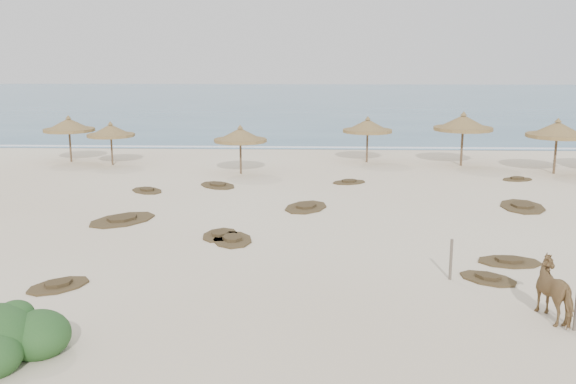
# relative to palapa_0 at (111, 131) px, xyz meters

# --- Properties ---
(ground) EXTENTS (160.00, 160.00, 0.00)m
(ground) POSITION_rel_palapa_0_xyz_m (11.42, -18.31, -2.00)
(ground) COLOR beige
(ground) RESTS_ON ground
(ocean) EXTENTS (200.00, 100.00, 0.01)m
(ocean) POSITION_rel_palapa_0_xyz_m (11.42, 56.69, -1.99)
(ocean) COLOR #275776
(ocean) RESTS_ON ground
(foam_line) EXTENTS (70.00, 0.60, 0.01)m
(foam_line) POSITION_rel_palapa_0_xyz_m (11.42, 7.69, -1.99)
(foam_line) COLOR white
(foam_line) RESTS_ON ground
(palapa_0) EXTENTS (2.89, 2.89, 2.58)m
(palapa_0) POSITION_rel_palapa_0_xyz_m (0.00, 0.00, 0.00)
(palapa_0) COLOR brown
(palapa_0) RESTS_ON ground
(palapa_1) EXTENTS (3.97, 3.97, 2.83)m
(palapa_1) POSITION_rel_palapa_0_xyz_m (-2.86, 1.05, 0.20)
(palapa_1) COLOR brown
(palapa_1) RESTS_ON ground
(palapa_2) EXTENTS (3.38, 3.38, 2.68)m
(palapa_2) POSITION_rel_palapa_0_xyz_m (7.88, -2.59, 0.08)
(palapa_2) COLOR brown
(palapa_2) RESTS_ON ground
(palapa_3) EXTENTS (3.30, 3.30, 2.79)m
(palapa_3) POSITION_rel_palapa_0_xyz_m (15.08, 1.52, 0.17)
(palapa_3) COLOR brown
(palapa_3) RESTS_ON ground
(palapa_4) EXTENTS (3.80, 3.80, 3.18)m
(palapa_4) POSITION_rel_palapa_0_xyz_m (20.49, 0.50, 0.47)
(palapa_4) COLOR brown
(palapa_4) RESTS_ON ground
(palapa_5) EXTENTS (3.51, 3.51, 3.06)m
(palapa_5) POSITION_rel_palapa_0_xyz_m (24.98, -1.92, 0.37)
(palapa_5) COLOR brown
(palapa_5) RESTS_ON ground
(horse) EXTENTS (1.14, 1.84, 1.45)m
(horse) POSITION_rel_palapa_0_xyz_m (17.77, -21.90, -1.27)
(horse) COLOR olive
(horse) RESTS_ON ground
(fence_post_near) EXTENTS (0.09, 0.09, 1.03)m
(fence_post_near) POSITION_rel_palapa_0_xyz_m (17.95, -22.58, -1.48)
(fence_post_near) COLOR brown
(fence_post_near) RESTS_ON ground
(fence_post_far) EXTENTS (0.12, 0.12, 1.21)m
(fence_post_far) POSITION_rel_palapa_0_xyz_m (15.76, -19.15, -1.39)
(fence_post_far) COLOR brown
(fence_post_far) RESTS_ON ground
(scrub_1) EXTENTS (3.21, 3.46, 0.16)m
(scrub_1) POSITION_rel_palapa_0_xyz_m (4.35, -12.86, -1.95)
(scrub_1) COLOR #4F3E22
(scrub_1) RESTS_ON ground
(scrub_2) EXTENTS (1.43, 2.00, 0.16)m
(scrub_2) POSITION_rel_palapa_0_xyz_m (8.47, -14.88, -1.95)
(scrub_2) COLOR #4F3E22
(scrub_2) RESTS_ON ground
(scrub_3) EXTENTS (2.43, 2.95, 0.16)m
(scrub_3) POSITION_rel_palapa_0_xyz_m (11.51, -10.46, -1.95)
(scrub_3) COLOR #4F3E22
(scrub_3) RESTS_ON ground
(scrub_4) EXTENTS (2.05, 1.42, 0.16)m
(scrub_4) POSITION_rel_palapa_0_xyz_m (17.93, -17.57, -1.95)
(scrub_4) COLOR #4F3E22
(scrub_4) RESTS_ON ground
(scrub_5) EXTENTS (2.17, 3.02, 0.16)m
(scrub_5) POSITION_rel_palapa_0_xyz_m (20.72, -10.01, -1.95)
(scrub_5) COLOR #4F3E22
(scrub_5) RESTS_ON ground
(scrub_6) EXTENTS (2.18, 2.23, 0.16)m
(scrub_6) POSITION_rel_palapa_0_xyz_m (3.92, -7.34, -1.95)
(scrub_6) COLOR #4F3E22
(scrub_6) RESTS_ON ground
(scrub_7) EXTENTS (2.10, 1.80, 0.16)m
(scrub_7) POSITION_rel_palapa_0_xyz_m (13.65, -4.92, -1.95)
(scrub_7) COLOR #4F3E22
(scrub_7) RESTS_ON ground
(scrub_9) EXTENTS (1.71, 2.31, 0.16)m
(scrub_9) POSITION_rel_palapa_0_xyz_m (9.00, -15.45, -1.95)
(scrub_9) COLOR #4F3E22
(scrub_9) RESTS_ON ground
(scrub_10) EXTENTS (1.90, 1.54, 0.16)m
(scrub_10) POSITION_rel_palapa_0_xyz_m (22.42, -3.83, -1.95)
(scrub_10) COLOR #4F3E22
(scrub_10) RESTS_ON ground
(scrub_11) EXTENTS (2.08, 2.14, 0.16)m
(scrub_11) POSITION_rel_palapa_0_xyz_m (4.68, -20.17, -1.95)
(scrub_11) COLOR #4F3E22
(scrub_11) RESTS_ON ground
(scrub_12) EXTENTS (2.03, 1.96, 0.16)m
(scrub_12) POSITION_rel_palapa_0_xyz_m (16.85, -19.15, -1.95)
(scrub_12) COLOR #4F3E22
(scrub_12) RESTS_ON ground
(scrub_13) EXTENTS (2.53, 2.66, 0.16)m
(scrub_13) POSITION_rel_palapa_0_xyz_m (7.10, -5.99, -1.95)
(scrub_13) COLOR #4F3E22
(scrub_13) RESTS_ON ground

